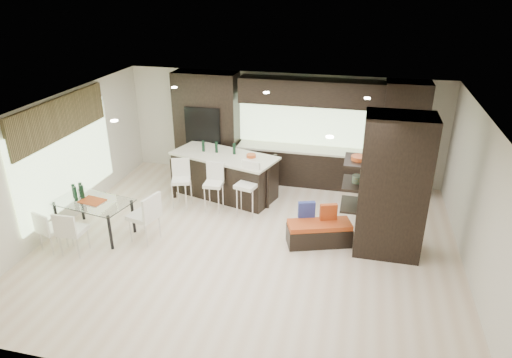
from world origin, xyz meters
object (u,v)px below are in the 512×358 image
(dining_table, at_px, (95,217))
(chair_near, at_px, (73,233))
(kitchen_island, at_px, (225,175))
(floor_vase, at_px, (371,227))
(chair_far, at_px, (52,231))
(bench, at_px, (319,233))
(stool_left, at_px, (182,189))
(chair_end, at_px, (144,219))
(stool_mid, at_px, (214,192))
(stool_right, at_px, (247,195))

(dining_table, distance_m, chair_near, 0.74)
(kitchen_island, bearing_deg, floor_vase, -11.13)
(floor_vase, bearing_deg, chair_far, -167.47)
(bench, bearing_deg, stool_left, 145.62)
(chair_far, distance_m, chair_end, 1.73)
(floor_vase, distance_m, chair_near, 5.60)
(stool_mid, distance_m, chair_near, 3.03)
(bench, bearing_deg, kitchen_island, 125.93)
(dining_table, xyz_separation_m, chair_near, (0.00, -0.73, 0.05))
(stool_right, bearing_deg, bench, -12.32)
(chair_end, bearing_deg, floor_vase, -68.03)
(dining_table, bearing_deg, stool_mid, 47.12)
(floor_vase, bearing_deg, dining_table, -173.72)
(stool_left, bearing_deg, dining_table, -148.22)
(kitchen_island, height_order, stool_right, kitchen_island)
(stool_right, relative_size, dining_table, 0.64)
(stool_right, height_order, chair_near, stool_right)
(chair_near, distance_m, chair_far, 0.48)
(stool_mid, distance_m, chair_end, 1.79)
(kitchen_island, distance_m, chair_far, 3.96)
(floor_vase, bearing_deg, stool_right, 161.13)
(stool_right, xyz_separation_m, chair_end, (-1.69, -1.50, -0.01))
(stool_left, bearing_deg, floor_vase, -30.79)
(bench, bearing_deg, chair_end, 171.68)
(kitchen_island, xyz_separation_m, stool_left, (-0.76, -0.83, -0.06))
(kitchen_island, relative_size, stool_right, 2.55)
(floor_vase, xyz_separation_m, chair_end, (-4.35, -0.60, -0.06))
(stool_right, height_order, floor_vase, floor_vase)
(floor_vase, height_order, chair_end, floor_vase)
(stool_right, relative_size, floor_vase, 0.91)
(stool_left, height_order, stool_right, stool_right)
(stool_left, distance_m, chair_near, 2.59)
(floor_vase, bearing_deg, stool_mid, 164.85)
(dining_table, bearing_deg, stool_left, 60.38)
(floor_vase, xyz_separation_m, chair_far, (-5.92, -1.31, -0.15))
(stool_left, height_order, chair_far, stool_left)
(kitchen_island, distance_m, chair_end, 2.53)
(kitchen_island, xyz_separation_m, stool_right, (0.76, -0.85, -0.03))
(bench, relative_size, chair_far, 1.60)
(bench, distance_m, chair_near, 4.69)
(kitchen_island, distance_m, stool_left, 1.13)
(kitchen_island, relative_size, dining_table, 1.63)
(chair_near, bearing_deg, chair_far, 176.74)
(kitchen_island, distance_m, bench, 2.99)
(stool_mid, distance_m, dining_table, 2.54)
(bench, bearing_deg, stool_mid, 141.16)
(chair_end, bearing_deg, chair_near, 137.95)
(dining_table, relative_size, chair_near, 1.81)
(stool_left, height_order, floor_vase, floor_vase)
(stool_mid, relative_size, stool_right, 0.92)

